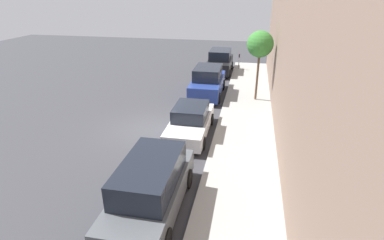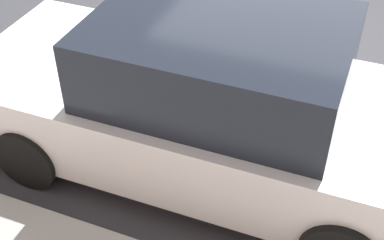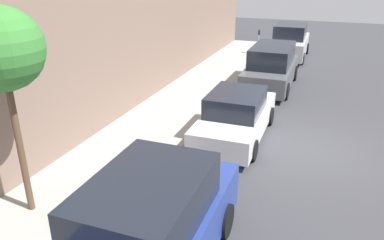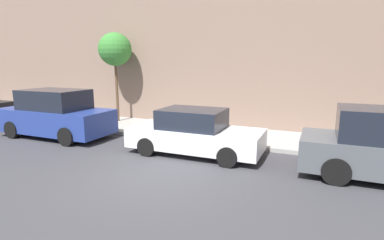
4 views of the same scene
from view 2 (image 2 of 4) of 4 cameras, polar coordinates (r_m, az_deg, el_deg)
name	(u,v)px [view 2 (image 2 of 4)]	position (r m, az deg, el deg)	size (l,w,h in m)	color
ground_plane	(277,49)	(6.99, 9.10, 7.53)	(60.00, 60.00, 0.00)	#38383D
parked_sedan_third	(210,102)	(4.77, 1.96, 1.90)	(1.92, 4.51, 1.54)	silver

